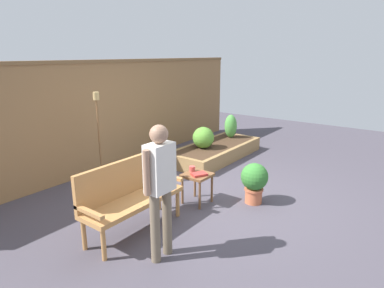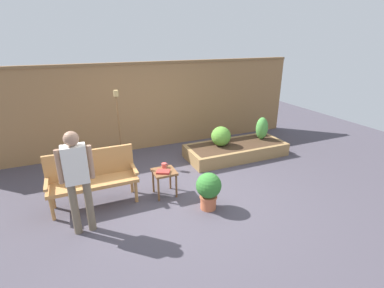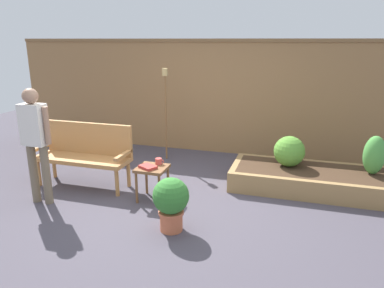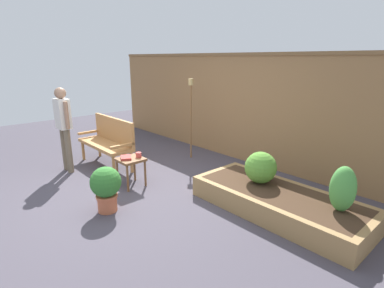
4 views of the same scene
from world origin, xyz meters
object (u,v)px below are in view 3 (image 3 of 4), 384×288
book_on_table (148,167)px  person_by_bench (35,136)px  side_table (152,173)px  tiki_torch (165,98)px  potted_boxwood (171,200)px  garden_bench (85,150)px  cup_on_table (159,161)px  shrub_far_corner (374,155)px  shrub_near_bench (289,151)px

book_on_table → person_by_bench: 1.51m
side_table → tiki_torch: 1.94m
potted_boxwood → tiki_torch: bearing=112.0°
potted_boxwood → tiki_torch: 2.74m
garden_bench → tiki_torch: tiki_torch is taller
side_table → person_by_bench: 1.59m
cup_on_table → shrub_far_corner: 3.03m
shrub_near_bench → person_by_bench: 3.58m
shrub_far_corner → tiki_torch: tiki_torch is taller
book_on_table → shrub_far_corner: size_ratio=0.40×
tiki_torch → person_by_bench: 2.45m
garden_bench → shrub_far_corner: bearing=11.9°
side_table → potted_boxwood: size_ratio=0.75×
potted_boxwood → cup_on_table: bearing=120.0°
book_on_table → shrub_far_corner: bearing=49.3°
shrub_near_bench → person_by_bench: bearing=-152.9°
cup_on_table → person_by_bench: size_ratio=0.08×
side_table → tiki_torch: (-0.46, 1.73, 0.74)m
cup_on_table → garden_bench: bearing=174.9°
side_table → shrub_near_bench: shrub_near_bench is taller
book_on_table → shrub_far_corner: shrub_far_corner is taller
cup_on_table → side_table: bearing=-109.4°
tiki_torch → person_by_bench: tiki_torch is taller
book_on_table → potted_boxwood: bearing=-21.2°
shrub_far_corner → person_by_bench: bearing=-159.4°
potted_boxwood → shrub_far_corner: size_ratio=1.15×
potted_boxwood → person_by_bench: 2.03m
garden_bench → book_on_table: bearing=-14.6°
cup_on_table → person_by_bench: person_by_bench is taller
side_table → book_on_table: 0.12m
tiki_torch → shrub_far_corner: bearing=-10.5°
side_table → person_by_bench: bearing=-159.9°
garden_bench → cup_on_table: (1.24, -0.11, -0.02)m
garden_bench → shrub_near_bench: garden_bench is taller
garden_bench → person_by_bench: bearing=-106.2°
side_table → cup_on_table: size_ratio=3.76×
garden_bench → tiki_torch: size_ratio=0.87×
shrub_far_corner → cup_on_table: bearing=-161.2°
potted_boxwood → garden_bench: bearing=151.1°
side_table → shrub_far_corner: (2.92, 1.11, 0.18)m
shrub_near_bench → tiki_torch: size_ratio=0.28×
side_table → cup_on_table: (0.05, 0.13, 0.13)m
garden_bench → person_by_bench: 0.88m
garden_bench → shrub_near_bench: 3.07m
side_table → shrub_far_corner: bearing=20.8°
shrub_near_bench → cup_on_table: bearing=-150.3°
side_table → book_on_table: (-0.03, -0.06, 0.10)m
side_table → cup_on_table: cup_on_table is taller
garden_bench → shrub_near_bench: size_ratio=3.12×
book_on_table → cup_on_table: bearing=94.8°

